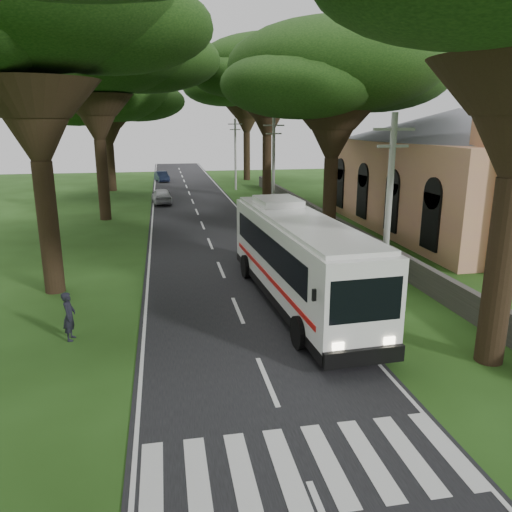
% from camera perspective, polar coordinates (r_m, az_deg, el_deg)
% --- Properties ---
extents(ground, '(140.00, 140.00, 0.00)m').
position_cam_1_polar(ground, '(14.03, 3.03, -18.05)').
color(ground, '#214313').
rests_on(ground, ground).
extents(road, '(8.00, 120.00, 0.04)m').
position_cam_1_polar(road, '(37.30, -6.00, 3.18)').
color(road, black).
rests_on(road, ground).
extents(crosswalk, '(8.00, 3.00, 0.01)m').
position_cam_1_polar(crosswalk, '(12.46, 5.37, -22.96)').
color(crosswalk, silver).
rests_on(crosswalk, ground).
extents(property_wall, '(0.35, 50.00, 1.20)m').
position_cam_1_polar(property_wall, '(37.99, 7.79, 4.25)').
color(property_wall, '#383533').
rests_on(property_wall, ground).
extents(church, '(14.00, 24.00, 11.60)m').
position_cam_1_polar(church, '(39.01, 21.85, 9.99)').
color(church, tan).
rests_on(church, ground).
extents(pole_near, '(1.60, 0.24, 8.00)m').
position_cam_1_polar(pole_near, '(19.61, 14.84, 4.36)').
color(pole_near, gray).
rests_on(pole_near, ground).
extents(pole_mid, '(1.60, 0.24, 8.00)m').
position_cam_1_polar(pole_mid, '(38.47, 2.01, 9.90)').
color(pole_mid, gray).
rests_on(pole_mid, ground).
extents(pole_far, '(1.60, 0.24, 8.00)m').
position_cam_1_polar(pole_far, '(58.10, -2.37, 11.66)').
color(pole_far, gray).
rests_on(pole_far, ground).
extents(tree_l_mida, '(13.00, 13.00, 15.08)m').
position_cam_1_polar(tree_l_mida, '(24.36, -24.96, 24.35)').
color(tree_l_mida, black).
rests_on(tree_l_mida, ground).
extents(tree_l_midb, '(16.26, 16.26, 16.41)m').
position_cam_1_polar(tree_l_midb, '(41.98, -18.19, 21.53)').
color(tree_l_midb, black).
rests_on(tree_l_midb, ground).
extents(tree_l_far, '(14.46, 14.46, 13.57)m').
position_cam_1_polar(tree_l_far, '(59.72, -16.78, 17.13)').
color(tree_l_far, black).
rests_on(tree_l_far, ground).
extents(tree_r_mida, '(13.42, 13.42, 13.77)m').
position_cam_1_polar(tree_r_mida, '(33.36, 8.99, 20.30)').
color(tree_r_mida, black).
rests_on(tree_r_mida, ground).
extents(tree_r_midb, '(13.48, 13.48, 15.73)m').
position_cam_1_polar(tree_r_midb, '(50.72, 1.31, 20.78)').
color(tree_r_midb, black).
rests_on(tree_r_midb, ground).
extents(tree_r_far, '(15.16, 15.16, 16.11)m').
position_cam_1_polar(tree_r_far, '(68.53, -1.10, 19.38)').
color(tree_r_far, black).
rests_on(tree_r_far, ground).
extents(coach_bus, '(3.59, 13.09, 3.82)m').
position_cam_1_polar(coach_bus, '(21.39, 4.81, -0.15)').
color(coach_bus, white).
rests_on(coach_bus, ground).
extents(distant_car_a, '(2.10, 4.49, 1.49)m').
position_cam_1_polar(distant_car_a, '(49.11, -10.75, 6.78)').
color(distant_car_a, '#A6A7AB').
rests_on(distant_car_a, road).
extents(distant_car_b, '(2.09, 4.13, 1.30)m').
position_cam_1_polar(distant_car_b, '(67.76, -10.72, 8.93)').
color(distant_car_b, '#212B4E').
rests_on(distant_car_b, road).
extents(pedestrian, '(0.49, 0.70, 1.81)m').
position_cam_1_polar(pedestrian, '(19.26, -20.57, -6.46)').
color(pedestrian, black).
rests_on(pedestrian, ground).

